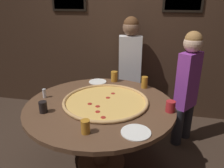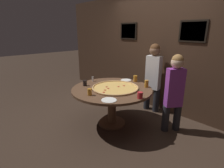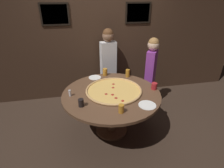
{
  "view_description": "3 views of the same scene",
  "coord_description": "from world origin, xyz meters",
  "px_view_note": "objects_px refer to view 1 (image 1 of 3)",
  "views": [
    {
      "loc": [
        0.53,
        -1.89,
        1.71
      ],
      "look_at": [
        0.1,
        0.1,
        0.92
      ],
      "focal_mm": 35.0,
      "sensor_mm": 36.0,
      "label": 1
    },
    {
      "loc": [
        2.26,
        -2.09,
        1.77
      ],
      "look_at": [
        -0.03,
        0.03,
        0.81
      ],
      "focal_mm": 28.0,
      "sensor_mm": 36.0,
      "label": 2
    },
    {
      "loc": [
        -0.44,
        -2.26,
        2.06
      ],
      "look_at": [
        0.02,
        0.04,
        0.87
      ],
      "focal_mm": 28.0,
      "sensor_mm": 36.0,
      "label": 3
    }
  ],
  "objects_px": {
    "drink_cup_far_right": "(171,106)",
    "white_plate_left_side": "(136,132)",
    "giant_pizza": "(106,101)",
    "diner_centre_back": "(188,83)",
    "drink_cup_centre_back": "(144,82)",
    "white_plate_beside_cup": "(98,82)",
    "dining_table": "(100,116)",
    "condiment_shaker": "(44,93)",
    "drink_cup_by_shaker": "(85,127)",
    "drink_cup_near_left": "(114,76)",
    "diner_far_right": "(130,64)",
    "drink_cup_front_edge": "(43,107)"
  },
  "relations": [
    {
      "from": "giant_pizza",
      "to": "drink_cup_front_edge",
      "type": "xyz_separation_m",
      "value": [
        -0.51,
        -0.33,
        0.04
      ]
    },
    {
      "from": "white_plate_left_side",
      "to": "diner_far_right",
      "type": "distance_m",
      "value": 1.56
    },
    {
      "from": "drink_cup_far_right",
      "to": "white_plate_left_side",
      "type": "bearing_deg",
      "value": -123.48
    },
    {
      "from": "drink_cup_by_shaker",
      "to": "giant_pizza",
      "type": "bearing_deg",
      "value": 87.66
    },
    {
      "from": "diner_far_right",
      "to": "drink_cup_front_edge",
      "type": "bearing_deg",
      "value": 58.19
    },
    {
      "from": "dining_table",
      "to": "white_plate_left_side",
      "type": "distance_m",
      "value": 0.61
    },
    {
      "from": "drink_cup_centre_back",
      "to": "condiment_shaker",
      "type": "distance_m",
      "value": 1.13
    },
    {
      "from": "drink_cup_near_left",
      "to": "diner_far_right",
      "type": "relative_size",
      "value": 0.09
    },
    {
      "from": "drink_cup_near_left",
      "to": "condiment_shaker",
      "type": "height_order",
      "value": "drink_cup_near_left"
    },
    {
      "from": "dining_table",
      "to": "giant_pizza",
      "type": "distance_m",
      "value": 0.17
    },
    {
      "from": "giant_pizza",
      "to": "drink_cup_by_shaker",
      "type": "height_order",
      "value": "drink_cup_by_shaker"
    },
    {
      "from": "dining_table",
      "to": "drink_cup_by_shaker",
      "type": "bearing_deg",
      "value": -87.42
    },
    {
      "from": "dining_table",
      "to": "giant_pizza",
      "type": "height_order",
      "value": "giant_pizza"
    },
    {
      "from": "condiment_shaker",
      "to": "giant_pizza",
      "type": "bearing_deg",
      "value": 2.28
    },
    {
      "from": "diner_centre_back",
      "to": "diner_far_right",
      "type": "height_order",
      "value": "diner_far_right"
    },
    {
      "from": "giant_pizza",
      "to": "drink_cup_near_left",
      "type": "xyz_separation_m",
      "value": [
        -0.04,
        0.61,
        0.05
      ]
    },
    {
      "from": "drink_cup_front_edge",
      "to": "condiment_shaker",
      "type": "relative_size",
      "value": 1.1
    },
    {
      "from": "dining_table",
      "to": "giant_pizza",
      "type": "xyz_separation_m",
      "value": [
        0.05,
        0.04,
        0.15
      ]
    },
    {
      "from": "drink_cup_front_edge",
      "to": "white_plate_left_side",
      "type": "xyz_separation_m",
      "value": [
        0.87,
        -0.15,
        -0.05
      ]
    },
    {
      "from": "diner_centre_back",
      "to": "dining_table",
      "type": "bearing_deg",
      "value": -18.6
    },
    {
      "from": "white_plate_beside_cup",
      "to": "white_plate_left_side",
      "type": "distance_m",
      "value": 1.18
    },
    {
      "from": "white_plate_beside_cup",
      "to": "diner_centre_back",
      "type": "bearing_deg",
      "value": 3.1
    },
    {
      "from": "drink_cup_front_edge",
      "to": "drink_cup_centre_back",
      "type": "xyz_separation_m",
      "value": [
        0.86,
        0.8,
        0.01
      ]
    },
    {
      "from": "drink_cup_by_shaker",
      "to": "condiment_shaker",
      "type": "bearing_deg",
      "value": 139.77
    },
    {
      "from": "drink_cup_front_edge",
      "to": "drink_cup_centre_back",
      "type": "bearing_deg",
      "value": 42.72
    },
    {
      "from": "drink_cup_far_right",
      "to": "diner_centre_back",
      "type": "distance_m",
      "value": 0.7
    },
    {
      "from": "giant_pizza",
      "to": "drink_cup_near_left",
      "type": "bearing_deg",
      "value": 93.3
    },
    {
      "from": "drink_cup_by_shaker",
      "to": "drink_cup_centre_back",
      "type": "height_order",
      "value": "drink_cup_centre_back"
    },
    {
      "from": "white_plate_left_side",
      "to": "drink_cup_by_shaker",
      "type": "bearing_deg",
      "value": -167.59
    },
    {
      "from": "drink_cup_front_edge",
      "to": "drink_cup_centre_back",
      "type": "distance_m",
      "value": 1.18
    },
    {
      "from": "drink_cup_centre_back",
      "to": "white_plate_beside_cup",
      "type": "xyz_separation_m",
      "value": [
        -0.59,
        0.07,
        -0.06
      ]
    },
    {
      "from": "dining_table",
      "to": "white_plate_beside_cup",
      "type": "bearing_deg",
      "value": 107.74
    },
    {
      "from": "giant_pizza",
      "to": "diner_centre_back",
      "type": "distance_m",
      "value": 1.04
    },
    {
      "from": "white_plate_left_side",
      "to": "giant_pizza",
      "type": "bearing_deg",
      "value": 126.86
    },
    {
      "from": "giant_pizza",
      "to": "drink_cup_centre_back",
      "type": "xyz_separation_m",
      "value": [
        0.35,
        0.47,
        0.05
      ]
    },
    {
      "from": "drink_cup_near_left",
      "to": "white_plate_beside_cup",
      "type": "bearing_deg",
      "value": -159.93
    },
    {
      "from": "dining_table",
      "to": "drink_cup_near_left",
      "type": "bearing_deg",
      "value": 89.05
    },
    {
      "from": "giant_pizza",
      "to": "drink_cup_front_edge",
      "type": "height_order",
      "value": "drink_cup_front_edge"
    },
    {
      "from": "white_plate_left_side",
      "to": "diner_far_right",
      "type": "height_order",
      "value": "diner_far_right"
    },
    {
      "from": "dining_table",
      "to": "drink_cup_far_right",
      "type": "height_order",
      "value": "drink_cup_far_right"
    },
    {
      "from": "drink_cup_far_right",
      "to": "white_plate_beside_cup",
      "type": "xyz_separation_m",
      "value": [
        -0.87,
        0.61,
        -0.05
      ]
    },
    {
      "from": "giant_pizza",
      "to": "drink_cup_front_edge",
      "type": "bearing_deg",
      "value": -147.44
    },
    {
      "from": "diner_centre_back",
      "to": "drink_cup_far_right",
      "type": "bearing_deg",
      "value": 17.48
    },
    {
      "from": "drink_cup_by_shaker",
      "to": "drink_cup_near_left",
      "type": "distance_m",
      "value": 1.18
    },
    {
      "from": "drink_cup_by_shaker",
      "to": "drink_cup_front_edge",
      "type": "xyz_separation_m",
      "value": [
        -0.49,
        0.24,
        -0.0
      ]
    },
    {
      "from": "white_plate_beside_cup",
      "to": "diner_centre_back",
      "type": "distance_m",
      "value": 1.09
    },
    {
      "from": "drink_cup_far_right",
      "to": "drink_cup_front_edge",
      "type": "relative_size",
      "value": 0.98
    },
    {
      "from": "giant_pizza",
      "to": "condiment_shaker",
      "type": "relative_size",
      "value": 8.94
    },
    {
      "from": "drink_cup_by_shaker",
      "to": "white_plate_left_side",
      "type": "height_order",
      "value": "drink_cup_by_shaker"
    },
    {
      "from": "drink_cup_far_right",
      "to": "white_plate_left_side",
      "type": "xyz_separation_m",
      "value": [
        -0.27,
        -0.41,
        -0.05
      ]
    }
  ]
}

